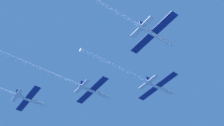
{
  "coord_description": "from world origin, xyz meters",
  "views": [
    {
      "loc": [
        50.02,
        -54.65,
        -58.11
      ],
      "look_at": [
        -0.33,
        -19.08,
        -0.25
      ],
      "focal_mm": 44.62,
      "sensor_mm": 36.0,
      "label": 1
    }
  ],
  "objects": [
    {
      "name": "jet_left_outer",
      "position": [
        -32.37,
        -40.47,
        -0.5
      ],
      "size": [
        17.1,
        37.69,
        2.83
      ],
      "color": "silver"
    },
    {
      "name": "jet_left_wing",
      "position": [
        -15.93,
        -25.77,
        0.12
      ],
      "size": [
        17.1,
        41.27,
        2.83
      ],
      "color": "silver"
    },
    {
      "name": "jet_lead",
      "position": [
        -0.74,
        -8.12,
        -0.6
      ],
      "size": [
        17.1,
        37.7,
        2.83
      ],
      "color": "silver"
    },
    {
      "name": "jet_right_wing",
      "position": [
        15.66,
        -26.17,
        -0.17
      ],
      "size": [
        17.1,
        41.91,
        2.83
      ],
      "color": "silver"
    }
  ]
}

